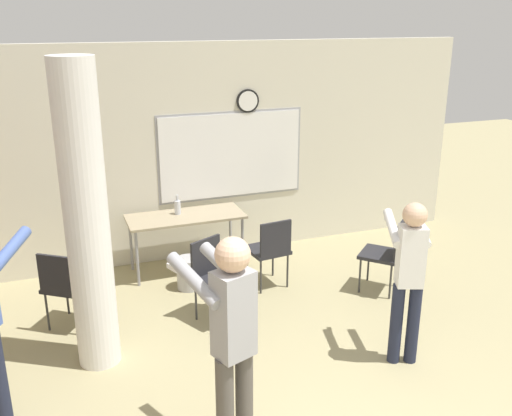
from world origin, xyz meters
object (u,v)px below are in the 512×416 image
folding_table (186,220)px  chair_mid_room (387,251)px  chair_table_front (215,274)px  person_playing_front (231,334)px  person_playing_side (409,270)px  bottle_on_table (178,207)px  chair_table_right (270,247)px  chair_near_pillar (66,283)px

folding_table → chair_mid_room: chair_mid_room is taller
chair_table_front → person_playing_front: (-0.47, -2.02, 0.52)m
chair_table_front → person_playing_side: (1.42, -1.39, 0.41)m
bottle_on_table → chair_table_front: size_ratio=0.29×
folding_table → bottle_on_table: bearing=133.4°
chair_mid_room → chair_table_front: bearing=177.2°
folding_table → chair_table_right: size_ratio=1.66×
folding_table → chair_table_right: chair_table_right is taller
bottle_on_table → person_playing_side: bearing=-61.8°
person_playing_side → chair_table_front: bearing=135.6°
chair_mid_room → person_playing_side: 1.49m
folding_table → person_playing_front: (-0.48, -3.31, 0.35)m
chair_table_front → person_playing_front: person_playing_front is taller
chair_mid_room → folding_table: bearing=145.7°
chair_near_pillar → chair_table_front: (1.49, -0.32, 0.00)m
chair_table_right → chair_mid_room: size_ratio=1.00×
chair_near_pillar → person_playing_front: person_playing_front is taller
folding_table → person_playing_side: bearing=-62.4°
chair_table_right → chair_mid_room: bearing=-24.8°
person_playing_front → chair_table_front: bearing=76.9°
folding_table → person_playing_front: 3.37m
folding_table → chair_table_front: (-0.01, -1.29, -0.17)m
chair_mid_room → person_playing_front: bearing=-142.7°
person_playing_side → chair_mid_room: bearing=63.7°
folding_table → person_playing_front: person_playing_front is taller
bottle_on_table → chair_table_front: bottle_on_table is taller
bottle_on_table → person_playing_side: (1.48, -2.76, 0.09)m
chair_table_right → person_playing_front: 2.85m
person_playing_front → person_playing_side: bearing=18.5°
chair_near_pillar → person_playing_front: (1.02, -2.34, 0.52)m
bottle_on_table → person_playing_front: 3.42m
folding_table → chair_near_pillar: size_ratio=1.66×
chair_mid_room → person_playing_side: person_playing_side is taller
bottle_on_table → folding_table: bearing=-46.6°
chair_near_pillar → chair_table_right: size_ratio=1.00×
bottle_on_table → chair_mid_room: bearing=-34.9°
chair_table_right → person_playing_front: person_playing_front is taller
chair_near_pillar → chair_mid_room: bearing=-6.8°
folding_table → person_playing_side: size_ratio=0.92×
chair_near_pillar → chair_table_front: same height
person_playing_side → folding_table: bearing=117.6°
bottle_on_table → person_playing_front: (-0.40, -3.39, 0.20)m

